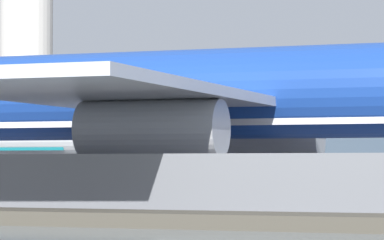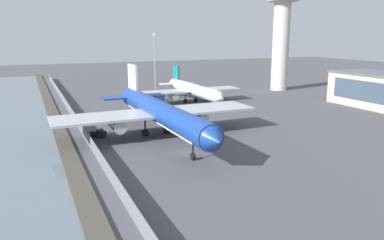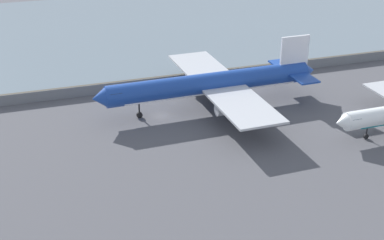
{
  "view_description": "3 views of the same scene",
  "coord_description": "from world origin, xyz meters",
  "px_view_note": "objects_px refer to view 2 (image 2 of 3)",
  "views": [
    {
      "loc": [
        6.78,
        -55.5,
        2.09
      ],
      "look_at": [
        -15.32,
        2.51,
        4.55
      ],
      "focal_mm": 105.0,
      "sensor_mm": 36.0,
      "label": 1
    },
    {
      "loc": [
        62.67,
        -26.16,
        21.72
      ],
      "look_at": [
        -8.02,
        5.0,
        4.24
      ],
      "focal_mm": 35.0,
      "sensor_mm": 36.0,
      "label": 2
    },
    {
      "loc": [
        26.26,
        101.73,
        49.21
      ],
      "look_at": [
        -3.91,
        9.97,
        2.89
      ],
      "focal_mm": 50.0,
      "sensor_mm": 36.0,
      "label": 3
    }
  ],
  "objects_px": {
    "baggage_tug": "(98,133)",
    "passenger_jet_white_teal": "(193,90)",
    "apron_light_mast_apron_west": "(155,64)",
    "ops_van": "(157,97)",
    "cargo_jet_blue": "(159,112)",
    "control_tower": "(282,27)"
  },
  "relations": [
    {
      "from": "ops_van",
      "to": "passenger_jet_white_teal",
      "type": "bearing_deg",
      "value": 47.45
    },
    {
      "from": "passenger_jet_white_teal",
      "to": "apron_light_mast_apron_west",
      "type": "xyz_separation_m",
      "value": [
        -9.78,
        -9.65,
        8.16
      ]
    },
    {
      "from": "ops_van",
      "to": "control_tower",
      "type": "xyz_separation_m",
      "value": [
        -5.17,
        54.21,
        23.76
      ]
    },
    {
      "from": "passenger_jet_white_teal",
      "to": "cargo_jet_blue",
      "type": "bearing_deg",
      "value": -33.57
    },
    {
      "from": "passenger_jet_white_teal",
      "to": "control_tower",
      "type": "xyz_separation_m",
      "value": [
        -13.92,
        44.66,
        20.67
      ]
    },
    {
      "from": "passenger_jet_white_teal",
      "to": "control_tower",
      "type": "relative_size",
      "value": 0.9
    },
    {
      "from": "baggage_tug",
      "to": "apron_light_mast_apron_west",
      "type": "distance_m",
      "value": 49.46
    },
    {
      "from": "ops_van",
      "to": "apron_light_mast_apron_west",
      "type": "bearing_deg",
      "value": -173.72
    },
    {
      "from": "cargo_jet_blue",
      "to": "control_tower",
      "type": "distance_m",
      "value": 86.99
    },
    {
      "from": "passenger_jet_white_teal",
      "to": "ops_van",
      "type": "relative_size",
      "value": 7.33
    },
    {
      "from": "baggage_tug",
      "to": "control_tower",
      "type": "xyz_separation_m",
      "value": [
        -44.26,
        80.76,
        24.23
      ]
    },
    {
      "from": "passenger_jet_white_teal",
      "to": "baggage_tug",
      "type": "height_order",
      "value": "passenger_jet_white_teal"
    },
    {
      "from": "apron_light_mast_apron_west",
      "to": "ops_van",
      "type": "bearing_deg",
      "value": 6.28
    },
    {
      "from": "baggage_tug",
      "to": "passenger_jet_white_teal",
      "type": "bearing_deg",
      "value": 130.05
    },
    {
      "from": "passenger_jet_white_teal",
      "to": "apron_light_mast_apron_west",
      "type": "height_order",
      "value": "apron_light_mast_apron_west"
    },
    {
      "from": "passenger_jet_white_teal",
      "to": "baggage_tug",
      "type": "distance_m",
      "value": 47.28
    },
    {
      "from": "cargo_jet_blue",
      "to": "ops_van",
      "type": "distance_m",
      "value": 47.17
    },
    {
      "from": "control_tower",
      "to": "passenger_jet_white_teal",
      "type": "bearing_deg",
      "value": -72.69
    },
    {
      "from": "passenger_jet_white_teal",
      "to": "baggage_tug",
      "type": "xyz_separation_m",
      "value": [
        30.33,
        -36.09,
        -3.57
      ]
    },
    {
      "from": "ops_van",
      "to": "apron_light_mast_apron_west",
      "type": "height_order",
      "value": "apron_light_mast_apron_west"
    },
    {
      "from": "cargo_jet_blue",
      "to": "apron_light_mast_apron_west",
      "type": "xyz_separation_m",
      "value": [
        -45.76,
        14.22,
        6.98
      ]
    },
    {
      "from": "baggage_tug",
      "to": "control_tower",
      "type": "relative_size",
      "value": 0.08
    }
  ]
}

